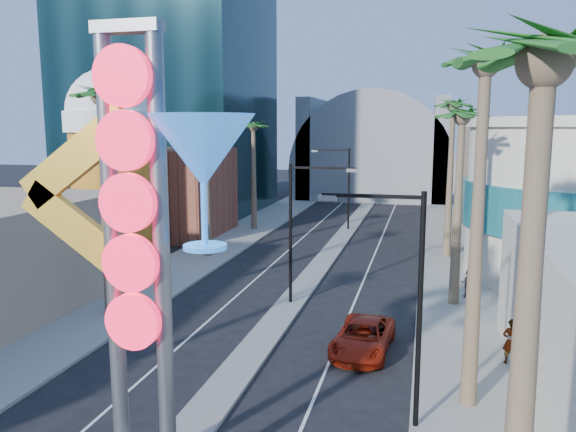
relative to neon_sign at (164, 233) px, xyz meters
The scene contains 21 objects.
sidewalk_west 34.43m from the neon_sign, 107.85° to the left, with size 5.00×100.00×0.15m, color gray.
sidewalk_east 33.97m from the neon_sign, 74.84° to the left, with size 5.00×100.00×0.15m, color gray.
median 35.79m from the neon_sign, 91.33° to the left, with size 1.60×84.00×0.15m, color gray.
brick_filler_west 39.01m from the neon_sign, 115.64° to the left, with size 10.00×10.00×8.00m, color brown.
filler_east 47.58m from the neon_sign, 71.37° to the left, with size 10.00×20.00×10.00m, color tan.
beer_mug 32.39m from the neon_sign, 123.38° to the left, with size 7.00×7.00×14.50m.
canopy 69.11m from the neon_sign, 90.68° to the left, with size 22.00×16.00×22.00m.
neon_sign is the anchor object (origin of this frame).
streetlight_0 17.21m from the neon_sign, 90.90° to the left, with size 3.79×0.25×8.00m.
streetlight_1 41.13m from the neon_sign, 91.90° to the left, with size 3.79×0.25×8.00m.
streetlight_2 8.15m from the neon_sign, 40.46° to the left, with size 3.45×0.25×8.00m.
palm_1 16.70m from the neon_sign, 126.98° to the left, with size 2.40×2.40×12.70m.
palm_2 28.85m from the neon_sign, 109.95° to the left, with size 2.40×2.40×11.20m.
palm_3 40.31m from the neon_sign, 104.11° to the left, with size 2.40×2.40×11.20m.
palm_4 9.23m from the neon_sign, 19.89° to the right, with size 2.40×2.40×12.20m.
palm_5 11.50m from the neon_sign, 40.70° to the left, with size 2.40×2.40×13.20m.
palm_6 20.89m from the neon_sign, 66.74° to the left, with size 2.40×2.40×11.70m.
palm_7 32.29m from the neon_sign, 75.23° to the left, with size 2.40×2.40×12.70m.
red_pickup 13.54m from the neon_sign, 70.49° to the left, with size 2.35×5.09×1.41m, color #9E1E0C.
pedestrian_a 16.24m from the neon_sign, 47.61° to the left, with size 0.70×0.46×1.93m, color gray.
pedestrian_b 23.25m from the neon_sign, 66.23° to the left, with size 0.79×0.61×1.62m, color gray.
Camera 1 is at (7.24, -9.90, 9.97)m, focal length 35.00 mm.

